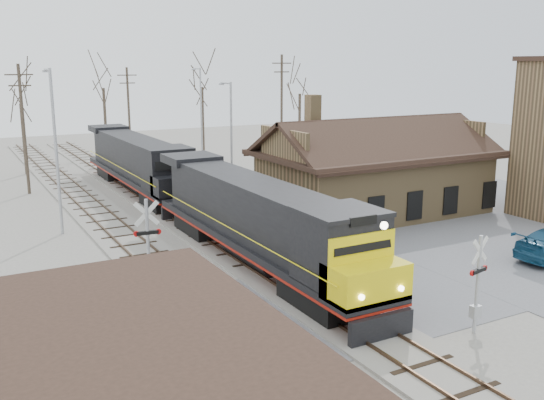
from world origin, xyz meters
The scene contains 20 objects.
ground centered at (0.00, 0.00, 0.00)m, with size 140.00×140.00×0.00m, color #9A958B.
road centered at (0.00, 0.00, 0.01)m, with size 60.00×9.00×0.03m, color #5D5D62.
parking_lot centered at (18.00, 4.00, 0.02)m, with size 22.00×26.00×0.03m, color #5D5D62.
track_main centered at (0.00, 15.00, 0.07)m, with size 3.40×90.00×0.24m.
track_siding centered at (-4.50, 15.00, 0.07)m, with size 3.40×90.00×0.24m.
depot centered at (11.99, 12.00, 2.41)m, with size 15.20×9.31×7.90m.
locomotive_lead centered at (0.00, 5.53, 2.33)m, with size 2.98×19.98×4.43m.
locomotive_trailing centered at (0.00, 25.78, 2.33)m, with size 2.98×19.98×4.20m.
crossbuck_near centered at (3.55, -4.88, 1.79)m, with size 1.07×0.32×3.78m.
crossbuck_far centered at (-5.83, 4.86, 1.97)m, with size 1.21×0.32×4.23m.
streetlight_a centered at (-7.47, 16.68, 5.35)m, with size 0.25×2.04×9.61m.
streetlight_b centered at (6.32, 22.55, 4.78)m, with size 0.25×2.04×8.49m.
streetlight_c centered at (9.11, 35.39, 5.28)m, with size 0.25×2.04×9.48m.
utility_pole_a centered at (-7.63, 29.61, 5.15)m, with size 2.00×0.24×9.85m.
utility_pole_b centered at (4.21, 43.07, 4.97)m, with size 2.00×0.24×9.50m.
utility_pole_c centered at (15.48, 30.75, 5.58)m, with size 2.00×0.24×10.69m.
tree_b centered at (-6.64, 38.79, 7.43)m, with size 4.26×4.26×10.44m.
tree_c centered at (3.09, 48.82, 8.43)m, with size 4.83×4.83×11.83m.
tree_d centered at (10.82, 39.10, 8.76)m, with size 5.02×5.02×12.29m.
tree_e centered at (22.01, 38.17, 7.71)m, with size 4.42×4.42×10.82m.
Camera 1 is at (-13.15, -19.66, 9.82)m, focal length 40.00 mm.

